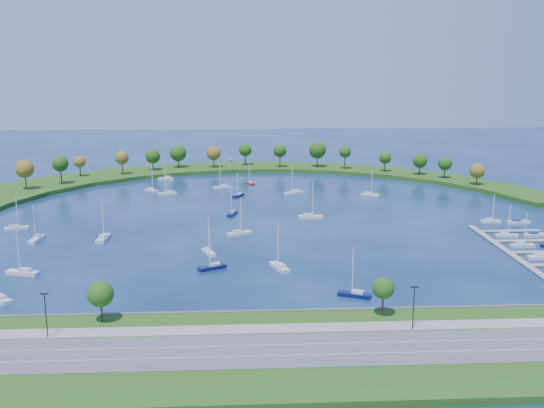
{
  "coord_description": "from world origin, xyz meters",
  "views": [
    {
      "loc": [
        -8.27,
        -244.98,
        59.49
      ],
      "look_at": [
        5.0,
        5.0,
        4.0
      ],
      "focal_mm": 41.88,
      "sensor_mm": 36.0,
      "label": 1
    }
  ],
  "objects_px": {
    "moored_boat_10": "(37,238)",
    "docked_boat_11": "(518,222)",
    "moored_boat_3": "(23,272)",
    "moored_boat_18": "(310,216)",
    "moored_boat_13": "(103,237)",
    "docked_boat_9": "(535,235)",
    "moored_boat_5": "(279,266)",
    "moored_boat_1": "(232,213)",
    "moored_boat_17": "(239,233)",
    "moored_boat_20": "(238,195)",
    "harbor_tower": "(230,162)",
    "moored_boat_12": "(250,183)",
    "moored_boat_11": "(209,251)",
    "moored_boat_4": "(152,190)",
    "moored_boat_16": "(167,193)",
    "docked_boat_4": "(541,256)",
    "moored_boat_9": "(370,194)",
    "docked_boat_10": "(491,220)",
    "moored_boat_0": "(222,186)",
    "moored_boat_14": "(355,293)",
    "dock_system": "(541,258)",
    "moored_boat_15": "(167,178)",
    "moored_boat_6": "(16,227)",
    "moored_boat_19": "(294,192)",
    "moored_boat_7": "(212,266)",
    "docked_boat_6": "(522,244)",
    "docked_boat_8": "(506,234)"
  },
  "relations": [
    {
      "from": "moored_boat_10",
      "to": "docked_boat_11",
      "type": "xyz_separation_m",
      "value": [
        175.86,
        14.58,
        -0.28
      ]
    },
    {
      "from": "moored_boat_3",
      "to": "moored_boat_18",
      "type": "relative_size",
      "value": 1.01
    },
    {
      "from": "moored_boat_13",
      "to": "docked_boat_9",
      "type": "relative_size",
      "value": 1.79
    },
    {
      "from": "moored_boat_5",
      "to": "moored_boat_1",
      "type": "bearing_deg",
      "value": -9.82
    },
    {
      "from": "moored_boat_17",
      "to": "moored_boat_18",
      "type": "distance_m",
      "value": 36.7
    },
    {
      "from": "moored_boat_20",
      "to": "docked_boat_11",
      "type": "distance_m",
      "value": 120.19
    },
    {
      "from": "harbor_tower",
      "to": "moored_boat_12",
      "type": "xyz_separation_m",
      "value": [
        10.39,
        -47.25,
        -3.14
      ]
    },
    {
      "from": "moored_boat_11",
      "to": "moored_boat_10",
      "type": "bearing_deg",
      "value": -126.91
    },
    {
      "from": "docked_boat_11",
      "to": "moored_boat_4",
      "type": "bearing_deg",
      "value": 150.74
    },
    {
      "from": "moored_boat_13",
      "to": "moored_boat_1",
      "type": "bearing_deg",
      "value": -46.96
    },
    {
      "from": "moored_boat_10",
      "to": "moored_boat_20",
      "type": "distance_m",
      "value": 98.86
    },
    {
      "from": "moored_boat_12",
      "to": "moored_boat_18",
      "type": "relative_size",
      "value": 0.72
    },
    {
      "from": "moored_boat_5",
      "to": "moored_boat_16",
      "type": "relative_size",
      "value": 1.08
    },
    {
      "from": "moored_boat_3",
      "to": "moored_boat_12",
      "type": "bearing_deg",
      "value": -99.57
    },
    {
      "from": "moored_boat_1",
      "to": "docked_boat_4",
      "type": "relative_size",
      "value": 0.95
    },
    {
      "from": "moored_boat_9",
      "to": "moored_boat_13",
      "type": "relative_size",
      "value": 0.82
    },
    {
      "from": "moored_boat_20",
      "to": "docked_boat_10",
      "type": "height_order",
      "value": "moored_boat_20"
    },
    {
      "from": "moored_boat_0",
      "to": "moored_boat_14",
      "type": "relative_size",
      "value": 0.99
    },
    {
      "from": "dock_system",
      "to": "moored_boat_15",
      "type": "height_order",
      "value": "moored_boat_15"
    },
    {
      "from": "moored_boat_9",
      "to": "moored_boat_18",
      "type": "xyz_separation_m",
      "value": [
        -32.34,
        -42.08,
        0.06
      ]
    },
    {
      "from": "harbor_tower",
      "to": "moored_boat_18",
      "type": "distance_m",
      "value": 124.97
    },
    {
      "from": "moored_boat_6",
      "to": "moored_boat_19",
      "type": "distance_m",
      "value": 122.95
    },
    {
      "from": "moored_boat_9",
      "to": "docked_boat_4",
      "type": "height_order",
      "value": "docked_boat_4"
    },
    {
      "from": "moored_boat_11",
      "to": "moored_boat_7",
      "type": "bearing_deg",
      "value": -12.92
    },
    {
      "from": "moored_boat_14",
      "to": "moored_boat_20",
      "type": "height_order",
      "value": "moored_boat_14"
    },
    {
      "from": "moored_boat_7",
      "to": "docked_boat_6",
      "type": "bearing_deg",
      "value": 162.21
    },
    {
      "from": "moored_boat_7",
      "to": "moored_boat_18",
      "type": "height_order",
      "value": "moored_boat_18"
    },
    {
      "from": "moored_boat_5",
      "to": "moored_boat_10",
      "type": "xyz_separation_m",
      "value": [
        -81.41,
        35.51,
        -0.03
      ]
    },
    {
      "from": "moored_boat_4",
      "to": "docked_boat_4",
      "type": "relative_size",
      "value": 0.97
    },
    {
      "from": "moored_boat_4",
      "to": "moored_boat_7",
      "type": "relative_size",
      "value": 0.97
    },
    {
      "from": "moored_boat_12",
      "to": "docked_boat_11",
      "type": "distance_m",
      "value": 132.15
    },
    {
      "from": "moored_boat_1",
      "to": "moored_boat_7",
      "type": "distance_m",
      "value": 68.93
    },
    {
      "from": "moored_boat_15",
      "to": "moored_boat_16",
      "type": "relative_size",
      "value": 0.98
    },
    {
      "from": "moored_boat_6",
      "to": "moored_boat_12",
      "type": "xyz_separation_m",
      "value": [
        87.35,
        84.94,
        -0.06
      ]
    },
    {
      "from": "moored_boat_15",
      "to": "moored_boat_12",
      "type": "bearing_deg",
      "value": 173.67
    },
    {
      "from": "moored_boat_9",
      "to": "docked_boat_9",
      "type": "distance_m",
      "value": 84.93
    },
    {
      "from": "dock_system",
      "to": "moored_boat_5",
      "type": "distance_m",
      "value": 82.05
    },
    {
      "from": "moored_boat_10",
      "to": "docked_boat_11",
      "type": "height_order",
      "value": "moored_boat_10"
    },
    {
      "from": "moored_boat_3",
      "to": "docked_boat_6",
      "type": "bearing_deg",
      "value": -155.72
    },
    {
      "from": "moored_boat_0",
      "to": "docked_boat_6",
      "type": "bearing_deg",
      "value": 118.36
    },
    {
      "from": "docked_boat_11",
      "to": "moored_boat_3",
      "type": "bearing_deg",
      "value": -167.06
    },
    {
      "from": "moored_boat_7",
      "to": "moored_boat_18",
      "type": "distance_m",
      "value": 71.13
    },
    {
      "from": "moored_boat_16",
      "to": "moored_boat_11",
      "type": "bearing_deg",
      "value": 87.17
    },
    {
      "from": "moored_boat_0",
      "to": "moored_boat_18",
      "type": "distance_m",
      "value": 73.16
    },
    {
      "from": "moored_boat_0",
      "to": "docked_boat_11",
      "type": "xyz_separation_m",
      "value": [
        114.58,
        -75.85,
        -0.27
      ]
    },
    {
      "from": "moored_boat_12",
      "to": "moored_boat_16",
      "type": "bearing_deg",
      "value": 91.27
    },
    {
      "from": "moored_boat_7",
      "to": "moored_boat_9",
      "type": "bearing_deg",
      "value": -151.31
    },
    {
      "from": "moored_boat_1",
      "to": "moored_boat_17",
      "type": "height_order",
      "value": "moored_boat_17"
    },
    {
      "from": "moored_boat_6",
      "to": "moored_boat_14",
      "type": "relative_size",
      "value": 0.96
    },
    {
      "from": "moored_boat_12",
      "to": "docked_boat_8",
      "type": "xyz_separation_m",
      "value": [
        88.27,
        -103.9,
        0.03
      ]
    }
  ]
}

